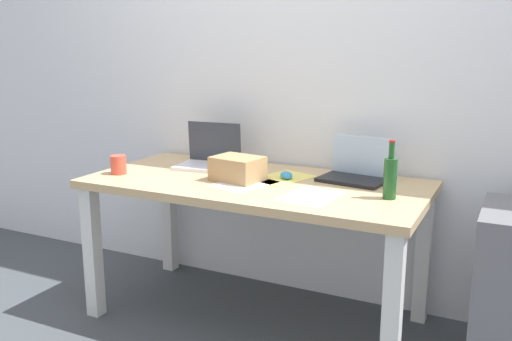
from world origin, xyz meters
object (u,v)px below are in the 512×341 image
desk (256,199)px  laptop_left (209,158)px  computer_mouse (286,175)px  cardboard_box (238,169)px  laptop_right (355,171)px  beer_bottle (390,177)px  coffee_mug (118,165)px

desk → laptop_left: laptop_left is taller
laptop_left → computer_mouse: 0.49m
laptop_left → computer_mouse: size_ratio=3.28×
computer_mouse → cardboard_box: 0.25m
computer_mouse → desk: bearing=-167.9°
laptop_right → cardboard_box: 0.57m
laptop_right → beer_bottle: bearing=-48.3°
laptop_right → coffee_mug: laptop_right is taller
desk → cardboard_box: (-0.08, -0.04, 0.15)m
desk → laptop_right: size_ratio=4.92×
laptop_left → beer_bottle: bearing=-11.2°
laptop_left → cardboard_box: laptop_left is taller
desk → coffee_mug: coffee_mug is taller
desk → laptop_right: laptop_right is taller
computer_mouse → beer_bottle: bearing=-42.8°
laptop_left → laptop_right: size_ratio=0.99×
desk → cardboard_box: bearing=-152.6°
computer_mouse → laptop_right: bearing=-8.4°
beer_bottle → cardboard_box: (-0.74, -0.00, -0.04)m
laptop_right → coffee_mug: (-1.13, -0.40, 0.00)m
desk → beer_bottle: beer_bottle is taller
beer_bottle → computer_mouse: bearing=165.6°
laptop_left → laptop_right: (0.79, 0.05, -0.00)m
coffee_mug → laptop_left: bearing=46.0°
laptop_right → cardboard_box: bearing=-153.4°
laptop_right → coffee_mug: size_ratio=3.51×
desk → coffee_mug: size_ratio=17.25×
desk → beer_bottle: bearing=-3.3°
computer_mouse → cardboard_box: size_ratio=0.44×
laptop_left → desk: bearing=-24.3°
laptop_right → cardboard_box: laptop_right is taller
desk → cardboard_box: size_ratio=7.13×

